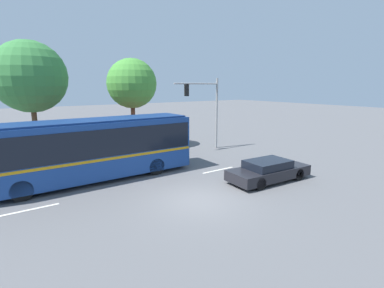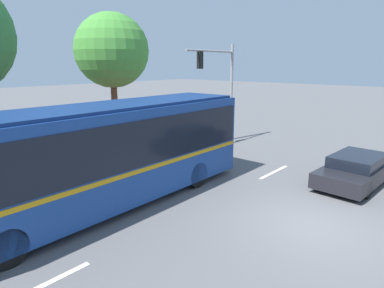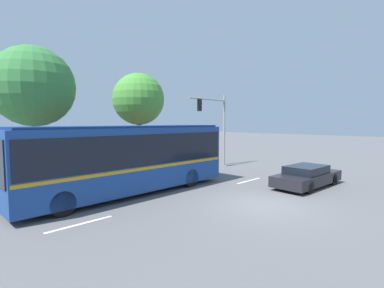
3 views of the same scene
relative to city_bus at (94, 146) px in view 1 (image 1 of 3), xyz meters
The scene contains 9 objects.
ground_plane 6.72m from the city_bus, 62.23° to the right, with size 140.00×140.00×0.00m, color #5B5B5E.
city_bus is the anchor object (origin of this frame).
sedan_foreground 9.78m from the city_bus, 35.64° to the right, with size 4.94×2.12×1.19m.
traffic_light_pole 10.52m from the city_bus, 15.39° to the left, with size 4.23×0.24×5.84m.
flowering_hedge 6.14m from the city_bus, 62.67° to the left, with size 10.73×1.59×1.51m.
street_tree_left 8.94m from the city_bus, 104.52° to the left, with size 5.06×5.06×8.38m.
street_tree_centre 9.25m from the city_bus, 52.47° to the left, with size 4.07×4.07×7.45m.
lane_stripe_near 4.77m from the city_bus, 145.91° to the right, with size 2.40×0.16×0.01m, color silver.
lane_stripe_mid 7.56m from the city_bus, 20.06° to the right, with size 2.40×0.16×0.01m, color silver.
Camera 1 is at (-7.30, -10.08, 5.23)m, focal length 26.65 mm.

